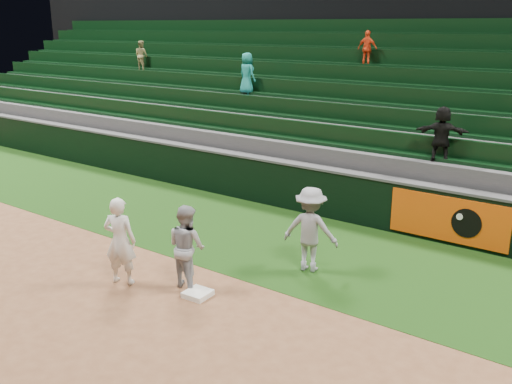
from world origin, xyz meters
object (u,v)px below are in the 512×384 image
Objects in this scene: first_base at (198,294)px; baserunner at (187,246)px; first_baseman at (120,241)px; base_coach at (310,229)px.

baserunner reaches higher than first_base.
baserunner is (1.09, 0.63, -0.05)m from first_baseman.
base_coach reaches higher than baserunner.
first_base is 2.52m from base_coach.
first_baseman is 3.61m from base_coach.
first_base is at bearing 161.88° from baserunner.
baserunner is at bearing -173.56° from first_baseman.
first_base is 0.26× the size of first_baseman.
base_coach is (1.01, 2.16, 0.80)m from first_base.
baserunner is at bearing 153.80° from first_base.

